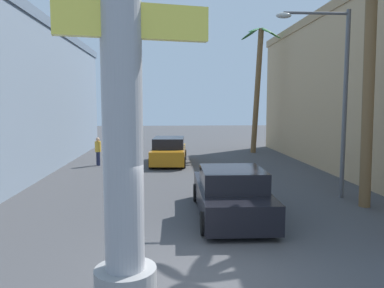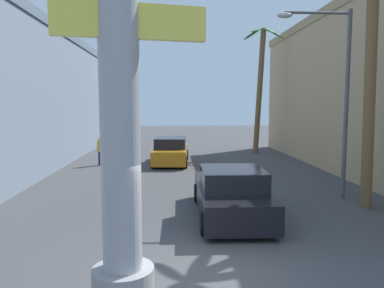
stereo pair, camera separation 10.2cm
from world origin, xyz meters
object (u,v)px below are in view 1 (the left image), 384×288
object	(u,v)px
neon_sign_pole	(122,47)
car_lead	(231,194)
palm_tree_far_right	(258,80)
street_lamp	(334,85)
pedestrian_far_left	(98,149)
palm_tree_near_right	(369,67)
car_far	(169,151)

from	to	relation	value
neon_sign_pole	car_lead	world-z (taller)	neon_sign_pole
neon_sign_pole	palm_tree_far_right	xyz separation A→B (m)	(7.22, 20.38, 0.84)
street_lamp	pedestrian_far_left	xyz separation A→B (m)	(-10.08, 8.17, -3.28)
car_lead	palm_tree_near_right	world-z (taller)	palm_tree_near_right
palm_tree_near_right	street_lamp	bearing A→B (deg)	114.39
street_lamp	palm_tree_far_right	xyz separation A→B (m)	(0.38, 13.14, 1.03)
pedestrian_far_left	car_lead	bearing A→B (deg)	-59.98
palm_tree_far_right	pedestrian_far_left	bearing A→B (deg)	-154.60
car_far	palm_tree_near_right	distance (m)	12.53
street_lamp	car_lead	world-z (taller)	street_lamp
palm_tree_near_right	pedestrian_far_left	bearing A→B (deg)	138.39
palm_tree_near_right	car_lead	bearing A→B (deg)	-170.45
neon_sign_pole	pedestrian_far_left	world-z (taller)	neon_sign_pole
street_lamp	palm_tree_far_right	size ratio (longest dim) A/B	0.77
street_lamp	palm_tree_near_right	xyz separation A→B (m)	(0.59, -1.31, 0.51)
car_lead	neon_sign_pole	bearing A→B (deg)	-117.72
palm_tree_far_right	street_lamp	bearing A→B (deg)	-91.65
car_lead	palm_tree_near_right	xyz separation A→B (m)	(4.73, 0.80, 4.02)
palm_tree_near_right	car_far	bearing A→B (deg)	123.75
car_far	palm_tree_near_right	xyz separation A→B (m)	(6.60, -9.87, 3.99)
street_lamp	palm_tree_near_right	size ratio (longest dim) A/B	0.86
car_far	street_lamp	bearing A→B (deg)	-54.97
palm_tree_near_right	pedestrian_far_left	size ratio (longest dim) A/B	4.98
street_lamp	palm_tree_far_right	world-z (taller)	palm_tree_far_right
street_lamp	car_lead	xyz separation A→B (m)	(-4.14, -2.10, -3.52)
car_far	palm_tree_far_right	xyz separation A→B (m)	(6.38, 4.57, 4.52)
street_lamp	pedestrian_far_left	world-z (taller)	street_lamp
neon_sign_pole	car_lead	size ratio (longest dim) A/B	1.87
neon_sign_pole	palm_tree_near_right	bearing A→B (deg)	38.61
neon_sign_pole	car_far	size ratio (longest dim) A/B	1.99
car_lead	pedestrian_far_left	xyz separation A→B (m)	(-5.94, 10.27, 0.24)
street_lamp	palm_tree_far_right	bearing A→B (deg)	88.35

